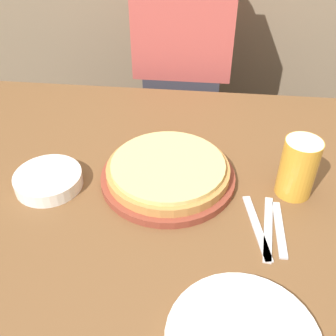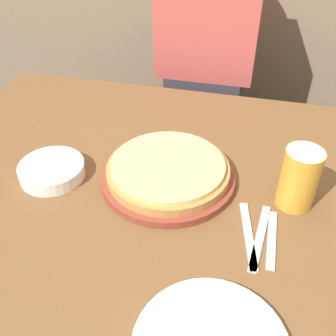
# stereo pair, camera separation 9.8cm
# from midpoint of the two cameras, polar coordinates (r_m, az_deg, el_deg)

# --- Properties ---
(dining_table) EXTENTS (1.40, 1.07, 0.76)m
(dining_table) POSITION_cam_midpoint_polar(r_m,az_deg,el_deg) (1.27, -2.16, -16.31)
(dining_table) COLOR brown
(dining_table) RESTS_ON ground_plane
(pizza_on_board) EXTENTS (0.34, 0.34, 0.06)m
(pizza_on_board) POSITION_cam_midpoint_polar(r_m,az_deg,el_deg) (0.99, -2.84, -0.74)
(pizza_on_board) COLOR brown
(pizza_on_board) RESTS_ON dining_table
(beer_glass) EXTENTS (0.09, 0.09, 0.15)m
(beer_glass) POSITION_cam_midpoint_polar(r_m,az_deg,el_deg) (0.96, 15.69, 0.22)
(beer_glass) COLOR gold
(beer_glass) RESTS_ON dining_table
(side_bowl) EXTENTS (0.17, 0.17, 0.04)m
(side_bowl) POSITION_cam_midpoint_polar(r_m,az_deg,el_deg) (1.04, -19.58, -1.75)
(side_bowl) COLOR white
(side_bowl) RESTS_ON dining_table
(fork) EXTENTS (0.06, 0.20, 0.00)m
(fork) POSITION_cam_midpoint_polar(r_m,az_deg,el_deg) (0.90, 9.70, -8.57)
(fork) COLOR silver
(fork) RESTS_ON dining_table
(dinner_knife) EXTENTS (0.04, 0.20, 0.00)m
(dinner_knife) POSITION_cam_midpoint_polar(r_m,az_deg,el_deg) (0.90, 11.30, -8.65)
(dinner_knife) COLOR silver
(dinner_knife) RESTS_ON dining_table
(spoon) EXTENTS (0.02, 0.17, 0.00)m
(spoon) POSITION_cam_midpoint_polar(r_m,az_deg,el_deg) (0.90, 12.89, -8.73)
(spoon) COLOR silver
(spoon) RESTS_ON dining_table
(diner_person) EXTENTS (0.37, 0.20, 1.34)m
(diner_person) POSITION_cam_midpoint_polar(r_m,az_deg,el_deg) (1.65, 0.35, 11.26)
(diner_person) COLOR #33333D
(diner_person) RESTS_ON ground_plane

